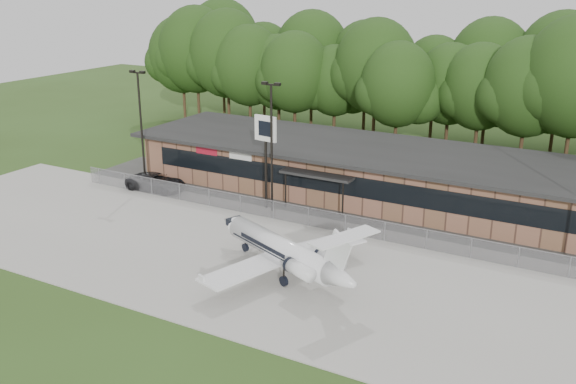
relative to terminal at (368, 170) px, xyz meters
The scene contains 11 objects.
ground 24.04m from the terminal, 89.99° to the right, with size 160.00×160.00×0.00m, color #2E4418.
apron 16.08m from the terminal, 89.99° to the right, with size 64.00×18.00×0.08m, color #9E9B93.
parking_lot 4.93m from the terminal, 89.96° to the right, with size 50.00×9.00×0.06m, color #383835.
terminal is the anchor object (origin of this frame).
fence 9.05m from the terminal, 89.98° to the right, with size 46.00×0.04×1.52m.
treeline 18.83m from the terminal, 89.99° to the left, with size 72.00×12.00×15.00m, color #1E3912, non-canonical shape.
light_pole_left 19.84m from the terminal, 157.54° to the right, with size 1.55×0.30×10.23m.
light_pole_mid 9.73m from the terminal, 123.89° to the right, with size 1.55×0.30×10.23m.
business_jet 17.09m from the terminal, 84.74° to the right, with size 12.97×11.57×4.47m.
suv 18.27m from the terminal, 154.89° to the right, with size 2.47×5.36×1.49m, color #2F2F31.
pole_sign 9.83m from the terminal, 128.62° to the right, with size 2.00×0.50×7.58m.
Camera 1 is at (19.28, -24.57, 17.58)m, focal length 40.00 mm.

